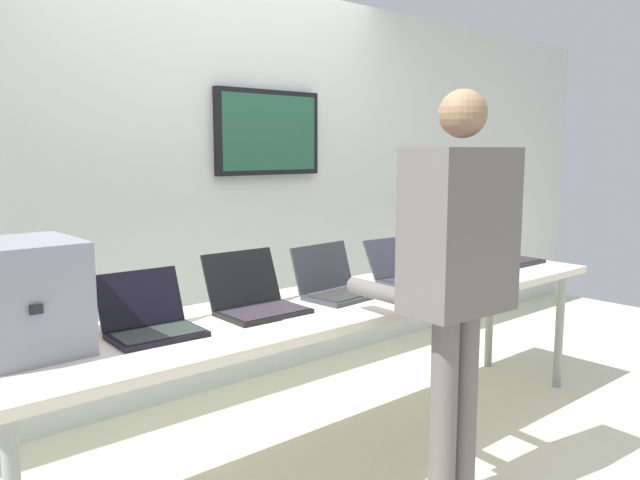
{
  "coord_description": "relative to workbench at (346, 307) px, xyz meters",
  "views": [
    {
      "loc": [
        -2.01,
        -2.13,
        1.45
      ],
      "look_at": [
        -0.04,
        0.15,
        1.02
      ],
      "focal_mm": 35.53,
      "sensor_mm": 36.0,
      "label": 1
    }
  ],
  "objects": [
    {
      "name": "ground",
      "position": [
        0.0,
        0.0,
        -0.73
      ],
      "size": [
        8.0,
        8.0,
        0.04
      ],
      "primitive_type": "cube",
      "color": "beige"
    },
    {
      "name": "laptop_station_2",
      "position": [
        -0.01,
        0.06,
        0.1
      ],
      "size": [
        0.39,
        0.33,
        0.24
      ],
      "color": "#33393D",
      "rests_on": "workbench"
    },
    {
      "name": "laptop_station_5",
      "position": [
        1.41,
        0.07,
        0.11
      ],
      "size": [
        0.35,
        0.36,
        0.25
      ],
      "color": "black",
      "rests_on": "workbench"
    },
    {
      "name": "workbench",
      "position": [
        0.0,
        0.0,
        0.0
      ],
      "size": [
        3.33,
        0.7,
        0.76
      ],
      "color": "silver",
      "rests_on": "ground"
    },
    {
      "name": "laptop_station_4",
      "position": [
        0.95,
        0.04,
        0.11
      ],
      "size": [
        0.36,
        0.32,
        0.26
      ],
      "color": "#20262B",
      "rests_on": "workbench"
    },
    {
      "name": "laptop_station_0",
      "position": [
        -0.97,
        0.05,
        0.1
      ],
      "size": [
        0.35,
        0.33,
        0.23
      ],
      "color": "black",
      "rests_on": "workbench"
    },
    {
      "name": "coffee_mug",
      "position": [
        0.92,
        -0.25,
        0.1
      ],
      "size": [
        0.08,
        0.08,
        0.1
      ],
      "color": "#282722",
      "rests_on": "workbench"
    },
    {
      "name": "laptop_station_3",
      "position": [
        0.48,
        0.07,
        0.1
      ],
      "size": [
        0.33,
        0.35,
        0.22
      ],
      "color": "#34333F",
      "rests_on": "workbench"
    },
    {
      "name": "back_wall",
      "position": [
        0.01,
        1.13,
        0.52
      ],
      "size": [
        8.0,
        0.11,
        2.44
      ],
      "color": "silver",
      "rests_on": "ground"
    },
    {
      "name": "laptop_station_1",
      "position": [
        -0.48,
        0.06,
        0.11
      ],
      "size": [
        0.36,
        0.35,
        0.25
      ],
      "color": "black",
      "rests_on": "workbench"
    },
    {
      "name": "person",
      "position": [
        0.01,
        -0.62,
        0.31
      ],
      "size": [
        0.46,
        0.61,
        1.69
      ],
      "color": "#625D5B",
      "rests_on": "ground"
    },
    {
      "name": "equipment_box",
      "position": [
        -1.42,
        0.13,
        0.24
      ],
      "size": [
        0.39,
        0.41,
        0.39
      ],
      "color": "gray",
      "rests_on": "workbench"
    },
    {
      "name": "paper_sheet",
      "position": [
        -0.36,
        -0.17,
        0.05
      ],
      "size": [
        0.26,
        0.33,
        0.0
      ],
      "color": "white",
      "rests_on": "workbench"
    }
  ]
}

